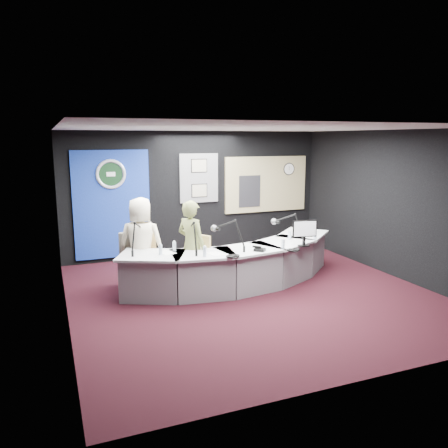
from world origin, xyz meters
name	(u,v)px	position (x,y,z in m)	size (l,w,h in m)	color
ground	(252,294)	(0.00, 0.00, 0.00)	(6.00, 6.00, 0.00)	black
ceiling	(254,128)	(0.00, 0.00, 2.80)	(6.00, 6.00, 0.02)	silver
wall_back	(197,193)	(0.00, 3.00, 1.40)	(6.00, 0.02, 2.80)	black
wall_front	(374,258)	(0.00, -3.00, 1.40)	(6.00, 0.02, 2.80)	black
wall_left	(62,227)	(-3.00, 0.00, 1.40)	(0.02, 6.00, 2.80)	black
wall_right	(395,204)	(3.00, 0.00, 1.40)	(0.02, 6.00, 2.80)	black
broadcast_desk	(237,265)	(-0.05, 0.55, 0.38)	(4.50, 1.90, 0.75)	silver
backdrop_panel	(112,205)	(-1.90, 2.97, 1.25)	(1.60, 0.05, 2.30)	navy
agency_seal	(111,174)	(-1.90, 2.93, 1.90)	(0.63, 0.63, 0.07)	silver
seal_center	(111,174)	(-1.90, 2.94, 1.90)	(0.48, 0.48, 0.01)	black
pinboard	(199,178)	(0.05, 2.97, 1.75)	(0.90, 0.04, 1.10)	slate
framed_photo_upper	(199,166)	(0.05, 2.94, 2.03)	(0.34, 0.02, 0.27)	gray
framed_photo_lower	(199,191)	(0.05, 2.94, 1.47)	(0.34, 0.02, 0.27)	gray
booth_window_frame	(266,184)	(1.75, 2.97, 1.55)	(2.12, 0.06, 1.32)	tan
booth_glow	(266,184)	(1.75, 2.96, 1.55)	(2.00, 0.02, 1.20)	#E7B691
equipment_rack	(250,191)	(1.30, 2.94, 1.40)	(0.55, 0.02, 0.75)	black
wall_clock	(289,169)	(2.35, 2.94, 1.90)	(0.28, 0.28, 0.01)	white
armchair_left	(142,263)	(-1.69, 1.02, 0.47)	(0.52, 0.52, 0.93)	tan
armchair_right	(192,262)	(-0.88, 0.61, 0.50)	(0.56, 0.56, 1.00)	tan
draped_jacket	(134,252)	(-1.78, 1.26, 0.62)	(0.50, 0.10, 0.70)	#676357
person_man	(141,243)	(-1.69, 1.02, 0.82)	(0.80, 0.52, 1.64)	#F3E4C2
person_woman	(192,246)	(-0.88, 0.61, 0.80)	(0.58, 0.38, 1.60)	olive
computer_monitor	(304,229)	(1.02, 0.02, 1.07)	(0.43, 0.03, 0.29)	black
desk_phone	(260,250)	(0.14, 0.00, 0.78)	(0.18, 0.14, 0.04)	black
headphones_near	(293,250)	(0.68, -0.20, 0.77)	(0.20, 0.20, 0.03)	black
headphones_far	(233,256)	(-0.44, -0.20, 0.77)	(0.21, 0.21, 0.03)	black
paper_stack	(167,253)	(-1.36, 0.47, 0.75)	(0.21, 0.30, 0.00)	white
notepad	(215,254)	(-0.63, 0.09, 0.75)	(0.19, 0.27, 0.00)	white
boom_mic_a	(138,234)	(-1.80, 0.71, 1.05)	(0.41, 0.67, 0.60)	black
boom_mic_b	(192,234)	(-0.93, 0.39, 1.05)	(0.19, 0.74, 0.60)	black
boom_mic_c	(229,233)	(-0.31, 0.29, 1.05)	(0.47, 0.63, 0.60)	black
boom_mic_d	(289,225)	(0.96, 0.47, 1.05)	(0.46, 0.64, 0.60)	black
water_bottles	(246,243)	(0.02, 0.30, 0.84)	(3.07, 0.63, 0.18)	silver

